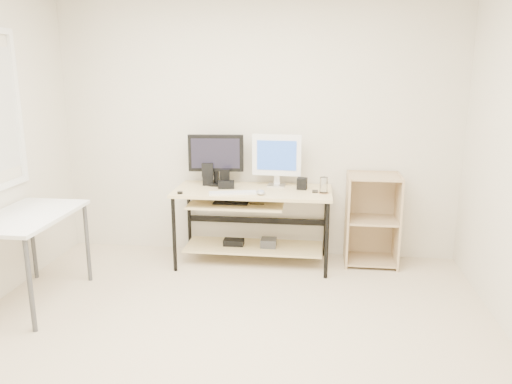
{
  "coord_description": "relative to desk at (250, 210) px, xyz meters",
  "views": [
    {
      "loc": [
        0.59,
        -2.95,
        1.87
      ],
      "look_at": [
        0.07,
        1.3,
        0.81
      ],
      "focal_mm": 35.0,
      "sensor_mm": 36.0,
      "label": 1
    }
  ],
  "objects": [
    {
      "name": "room",
      "position": [
        -0.11,
        -1.62,
        0.78
      ],
      "size": [
        4.01,
        4.01,
        2.62
      ],
      "color": "beige",
      "rests_on": "ground"
    },
    {
      "name": "desk",
      "position": [
        0.0,
        0.0,
        0.0
      ],
      "size": [
        1.5,
        0.65,
        0.75
      ],
      "color": "beige",
      "rests_on": "ground"
    },
    {
      "name": "side_table",
      "position": [
        -1.65,
        -1.06,
        0.13
      ],
      "size": [
        0.6,
        1.0,
        0.75
      ],
      "color": "white",
      "rests_on": "ground"
    },
    {
      "name": "shelf_unit",
      "position": [
        1.18,
        0.16,
        -0.09
      ],
      "size": [
        0.5,
        0.4,
        0.9
      ],
      "color": "tan",
      "rests_on": "ground"
    },
    {
      "name": "black_monitor",
      "position": [
        -0.36,
        0.17,
        0.5
      ],
      "size": [
        0.55,
        0.23,
        0.5
      ],
      "rotation": [
        0.0,
        0.0,
        0.09
      ],
      "color": "black",
      "rests_on": "desk"
    },
    {
      "name": "white_imac",
      "position": [
        0.24,
        0.16,
        0.51
      ],
      "size": [
        0.48,
        0.15,
        0.51
      ],
      "rotation": [
        0.0,
        0.0,
        -0.05
      ],
      "color": "silver",
      "rests_on": "desk"
    },
    {
      "name": "keyboard",
      "position": [
        -0.14,
        -0.19,
        0.22
      ],
      "size": [
        0.46,
        0.22,
        0.02
      ],
      "primitive_type": "cube",
      "rotation": [
        0.0,
        0.0,
        0.23
      ],
      "color": "white",
      "rests_on": "desk"
    },
    {
      "name": "mouse",
      "position": [
        0.12,
        -0.19,
        0.23
      ],
      "size": [
        0.1,
        0.14,
        0.04
      ],
      "primitive_type": "ellipsoid",
      "rotation": [
        0.0,
        0.0,
        0.2
      ],
      "color": "#AEAEB3",
      "rests_on": "desk"
    },
    {
      "name": "center_speaker",
      "position": [
        -0.24,
        0.01,
        0.25
      ],
      "size": [
        0.16,
        0.09,
        0.08
      ],
      "primitive_type": "cube",
      "rotation": [
        0.0,
        0.0,
        0.15
      ],
      "color": "black",
      "rests_on": "desk"
    },
    {
      "name": "speaker_left",
      "position": [
        -0.44,
        0.14,
        0.33
      ],
      "size": [
        0.13,
        0.13,
        0.22
      ],
      "rotation": [
        0.0,
        0.0,
        0.17
      ],
      "color": "black",
      "rests_on": "desk"
    },
    {
      "name": "speaker_right",
      "position": [
        0.49,
        0.06,
        0.27
      ],
      "size": [
        0.1,
        0.1,
        0.11
      ],
      "primitive_type": "cube",
      "rotation": [
        0.0,
        0.0,
        -0.12
      ],
      "color": "black",
      "rests_on": "desk"
    },
    {
      "name": "audio_controller",
      "position": [
        -0.25,
        0.04,
        0.3
      ],
      "size": [
        0.09,
        0.06,
        0.18
      ],
      "primitive_type": "cube",
      "rotation": [
        0.0,
        0.0,
        0.06
      ],
      "color": "black",
      "rests_on": "desk"
    },
    {
      "name": "volume_puck",
      "position": [
        -0.62,
        -0.25,
        0.22
      ],
      "size": [
        0.06,
        0.06,
        0.02
      ],
      "primitive_type": "cylinder",
      "rotation": [
        0.0,
        0.0,
        0.2
      ],
      "color": "black",
      "rests_on": "desk"
    },
    {
      "name": "smartphone",
      "position": [
        0.62,
        -0.02,
        0.22
      ],
      "size": [
        0.05,
        0.1,
        0.01
      ],
      "primitive_type": "cube",
      "rotation": [
        0.0,
        0.0,
        0.0
      ],
      "color": "black",
      "rests_on": "desk"
    },
    {
      "name": "coaster",
      "position": [
        0.7,
        -0.07,
        0.21
      ],
      "size": [
        0.12,
        0.12,
        0.01
      ],
      "primitive_type": "cylinder",
      "rotation": [
        0.0,
        0.0,
        -0.31
      ],
      "color": "#976C44",
      "rests_on": "desk"
    },
    {
      "name": "drinking_glass",
      "position": [
        0.7,
        -0.07,
        0.29
      ],
      "size": [
        0.09,
        0.09,
        0.15
      ],
      "primitive_type": "cylinder",
      "rotation": [
        0.0,
        0.0,
        -0.31
      ],
      "color": "white",
      "rests_on": "coaster"
    }
  ]
}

